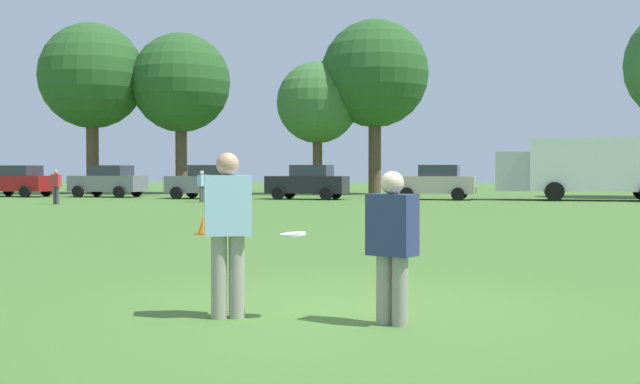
% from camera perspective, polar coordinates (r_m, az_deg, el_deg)
% --- Properties ---
extents(ground_plane, '(172.49, 172.49, 0.00)m').
position_cam_1_polar(ground_plane, '(8.69, 1.53, -8.62)').
color(ground_plane, '#47702D').
extents(player_thrower, '(0.55, 0.45, 1.72)m').
position_cam_1_polar(player_thrower, '(8.15, -6.76, -2.41)').
color(player_thrower, gray).
rests_on(player_thrower, ground).
extents(player_defender, '(0.54, 0.43, 1.53)m').
position_cam_1_polar(player_defender, '(7.79, 5.30, -3.47)').
color(player_defender, gray).
rests_on(player_defender, ground).
extents(frisbee, '(0.27, 0.27, 0.05)m').
position_cam_1_polar(frisbee, '(8.06, -1.98, -3.10)').
color(frisbee, white).
extents(traffic_cone, '(0.32, 0.32, 0.48)m').
position_cam_1_polar(traffic_cone, '(18.95, -8.53, -2.39)').
color(traffic_cone, '#D8590C').
rests_on(traffic_cone, ground).
extents(parked_car_near_left, '(4.25, 2.32, 1.82)m').
position_cam_1_polar(parked_car_near_left, '(48.65, -21.25, 0.76)').
color(parked_car_near_left, maroon).
rests_on(parked_car_near_left, ground).
extents(parked_car_mid_left, '(4.25, 2.32, 1.82)m').
position_cam_1_polar(parked_car_mid_left, '(46.32, -15.20, 0.78)').
color(parked_car_mid_left, slate).
rests_on(parked_car_mid_left, ground).
extents(parked_car_center, '(4.25, 2.32, 1.82)m').
position_cam_1_polar(parked_car_center, '(42.44, -8.22, 0.75)').
color(parked_car_center, slate).
rests_on(parked_car_center, ground).
extents(parked_car_mid_right, '(4.25, 2.32, 1.82)m').
position_cam_1_polar(parked_car_mid_right, '(41.26, -0.86, 0.74)').
color(parked_car_mid_right, black).
rests_on(parked_car_mid_right, ground).
extents(parked_car_near_right, '(4.25, 2.32, 1.82)m').
position_cam_1_polar(parked_car_near_right, '(41.21, 8.45, 0.73)').
color(parked_car_near_right, '#B7AD99').
rests_on(parked_car_near_right, ground).
extents(box_truck, '(8.57, 3.18, 3.18)m').
position_cam_1_polar(box_truck, '(41.85, 18.91, 1.80)').
color(box_truck, white).
rests_on(box_truck, ground).
extents(bystander_far_jogger, '(0.45, 0.28, 1.56)m').
position_cam_1_polar(bystander_far_jogger, '(37.26, -18.74, 0.50)').
color(bystander_far_jogger, '#4C4C51').
rests_on(bystander_far_jogger, ground).
extents(bystander_field_marshal, '(0.35, 0.47, 1.52)m').
position_cam_1_polar(bystander_field_marshal, '(38.03, -8.63, 0.56)').
color(bystander_field_marshal, '#4C4C51').
rests_on(bystander_field_marshal, ground).
extents(tree_west_oak, '(6.83, 6.83, 11.09)m').
position_cam_1_polar(tree_west_oak, '(53.23, -16.34, 8.10)').
color(tree_west_oak, brown).
rests_on(tree_west_oak, ground).
extents(tree_west_maple, '(6.45, 6.45, 10.48)m').
position_cam_1_polar(tree_west_maple, '(52.10, -10.14, 7.82)').
color(tree_west_maple, brown).
rests_on(tree_west_maple, ground).
extents(tree_center_elm, '(5.24, 5.24, 8.52)m').
position_cam_1_polar(tree_center_elm, '(50.26, -0.18, 6.53)').
color(tree_center_elm, brown).
rests_on(tree_center_elm, ground).
extents(tree_east_birch, '(6.86, 6.86, 11.15)m').
position_cam_1_polar(tree_east_birch, '(50.39, 4.04, 8.58)').
color(tree_east_birch, brown).
rests_on(tree_east_birch, ground).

